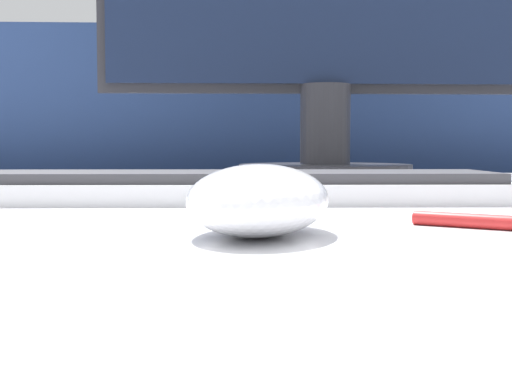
% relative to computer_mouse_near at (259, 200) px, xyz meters
% --- Properties ---
extents(partition_panel, '(5.00, 0.03, 1.03)m').
position_rel_computer_mouse_near_xyz_m(partition_panel, '(-0.04, 0.92, -0.28)').
color(partition_panel, navy).
rests_on(partition_panel, ground_plane).
extents(computer_mouse_near, '(0.09, 0.12, 0.04)m').
position_rel_computer_mouse_near_xyz_m(computer_mouse_near, '(0.00, 0.00, 0.00)').
color(computer_mouse_near, white).
rests_on(computer_mouse_near, desk).
extents(keyboard, '(0.46, 0.12, 0.02)m').
position_rel_computer_mouse_near_xyz_m(keyboard, '(-0.02, 0.22, -0.01)').
color(keyboard, silver).
rests_on(keyboard, desk).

